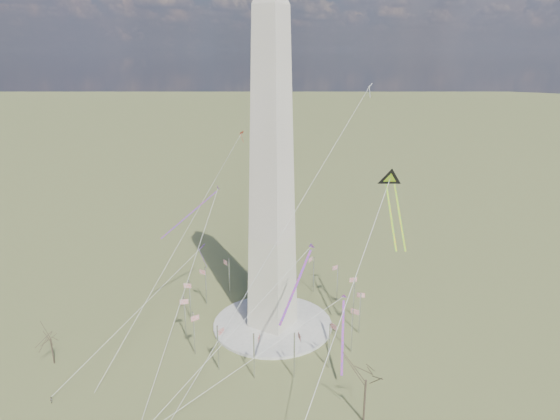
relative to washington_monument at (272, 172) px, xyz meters
The scene contains 14 objects.
ground 47.95m from the washington_monument, ahead, with size 2000.00×2000.00×0.00m, color brown.
plaza 47.55m from the washington_monument, ahead, with size 36.00×36.00×0.80m, color beige.
washington_monument is the anchor object (origin of this frame).
flagpole_ring 40.68m from the washington_monument, 169.63° to the right, with size 54.40×54.40×13.00m.
tree_near 58.82m from the washington_monument, 30.87° to the right, with size 9.39×9.39×16.42m.
tree_far 73.30m from the washington_monument, 129.73° to the right, with size 6.36×6.36×11.13m.
person_west 78.48m from the washington_monument, 114.14° to the right, with size 0.76×0.59×1.57m, color gray.
kite_delta_black 32.33m from the washington_monument, 24.38° to the left, with size 14.72×19.89×16.92m.
kite_diamond_purple 36.77m from the washington_monument, behind, with size 1.58×2.60×8.30m.
kite_streamer_left 30.76m from the washington_monument, 39.26° to the right, with size 3.62×19.72×13.55m.
kite_streamer_mid 24.47m from the washington_monument, 157.04° to the right, with size 9.02×17.59×12.96m.
kite_streamer_right 45.32m from the washington_monument, ahead, with size 9.09×17.80×13.10m.
kite_small_red 55.07m from the washington_monument, 134.86° to the left, with size 1.34×2.05×4.44m.
kite_small_white 52.10m from the washington_monument, 80.11° to the left, with size 1.75×1.66×4.93m.
Camera 1 is at (72.88, -112.25, 80.01)m, focal length 32.00 mm.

